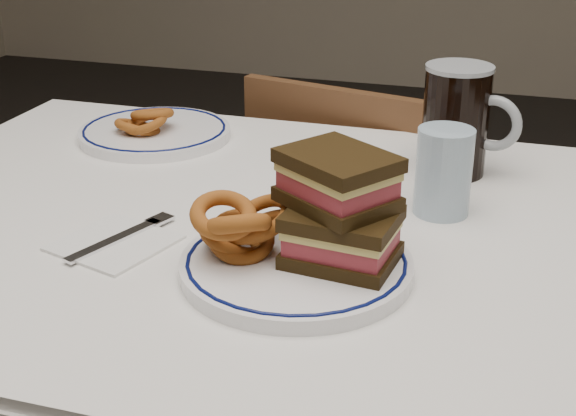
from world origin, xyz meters
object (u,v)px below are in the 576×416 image
(far_plate, at_px, (155,132))
(chair_far, at_px, (351,245))
(beer_mug, at_px, (458,120))
(main_plate, at_px, (296,265))
(reuben_sandwich, at_px, (340,208))

(far_plate, bearing_deg, chair_far, 47.03)
(far_plate, bearing_deg, beer_mug, -1.90)
(main_plate, xyz_separation_m, reuben_sandwich, (0.05, 0.02, 0.07))
(chair_far, relative_size, far_plate, 3.11)
(reuben_sandwich, relative_size, far_plate, 0.60)
(chair_far, xyz_separation_m, beer_mug, (0.23, -0.32, 0.40))
(chair_far, height_order, beer_mug, beer_mug)
(main_plate, xyz_separation_m, beer_mug, (0.14, 0.38, 0.07))
(reuben_sandwich, bearing_deg, beer_mug, 75.54)
(main_plate, distance_m, far_plate, 0.55)
(far_plate, bearing_deg, main_plate, -46.94)
(main_plate, relative_size, beer_mug, 1.63)
(beer_mug, height_order, far_plate, beer_mug)
(main_plate, relative_size, far_plate, 1.05)
(main_plate, bearing_deg, chair_far, 96.92)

